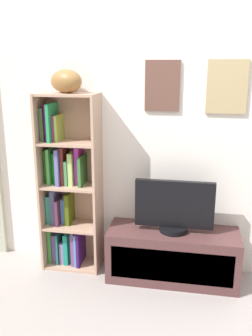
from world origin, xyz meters
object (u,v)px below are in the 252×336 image
(tv_stand, at_px, (172,255))
(football, at_px, (66,81))
(television, at_px, (174,207))
(bookshelf, at_px, (67,190))

(tv_stand, bearing_deg, football, 176.29)
(football, xyz_separation_m, television, (0.86, -0.05, -0.95))
(bookshelf, distance_m, football, 0.89)
(bookshelf, bearing_deg, football, -35.05)
(tv_stand, height_order, television, television)
(bookshelf, relative_size, tv_stand, 1.42)
(football, height_order, tv_stand, football)
(television, bearing_deg, football, 176.37)
(bookshelf, distance_m, tv_stand, 1.02)
(football, bearing_deg, bookshelf, 144.95)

